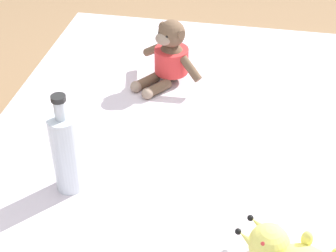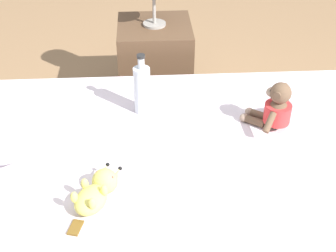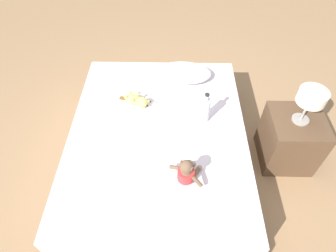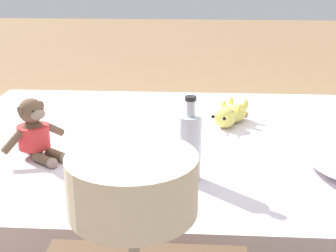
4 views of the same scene
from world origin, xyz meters
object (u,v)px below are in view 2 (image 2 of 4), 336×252
Objects in this scene: pillow at (15,124)px; nightstand at (155,63)px; plush_monkey at (276,109)px; plush_yellow_creature at (97,191)px; bed at (177,199)px; glass_bottle at (142,89)px.

nightstand is (0.95, -0.66, -0.22)m from pillow.
pillow is 1.17m from plush_monkey.
pillow is 1.81× the size of plush_yellow_creature.
bed is 6.29× the size of plush_yellow_creature.
plush_monkey reaches higher than nightstand.
glass_bottle is at bearing -73.48° from pillow.
bed is at bearing -160.66° from glass_bottle.
plush_monkey is 0.62m from glass_bottle.
pillow reaches higher than plush_yellow_creature.
glass_bottle reaches higher than bed.
bed is 0.54m from glass_bottle.
nightstand reaches higher than plush_yellow_creature.
glass_bottle is (0.60, -0.18, 0.08)m from plush_yellow_creature.
plush_yellow_creature is at bearing 119.17° from plush_monkey.
bed is at bearing -57.59° from plush_yellow_creature.
pillow is 0.58m from plush_yellow_creature.
glass_bottle is at bearing 19.34° from bed.
glass_bottle is 0.83m from nightstand.
pillow is at bearing 71.99° from bed.
pillow is 0.60m from glass_bottle.
pillow is at bearing 41.93° from plush_yellow_creature.
nightstand is at bearing -10.85° from plush_yellow_creature.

